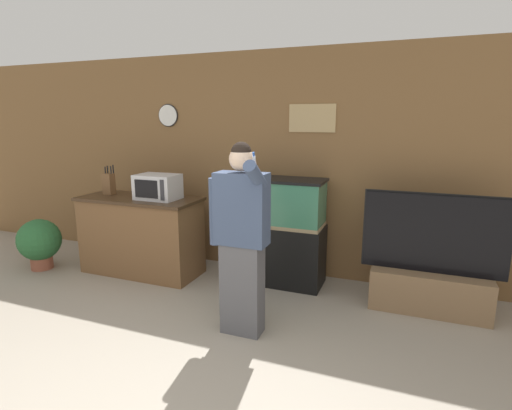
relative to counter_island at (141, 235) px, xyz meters
The scene contains 8 objects.
wall_back_paneled 1.84m from the counter_island, 24.83° to the left, with size 10.00×0.08×2.60m.
counter_island is the anchor object (origin of this frame).
microwave 0.66m from the counter_island, ahead, with size 0.48×0.34×0.29m.
knife_block 0.76m from the counter_island, behind, with size 0.12×0.11×0.36m.
aquarium_on_stand 1.68m from the counter_island, 10.78° to the left, with size 0.98×0.46×1.20m.
tv_on_stand 3.21m from the counter_island, ahead, with size 1.31×0.40×1.16m.
person_standing 1.92m from the counter_island, 27.04° to the right, with size 0.52×0.39×1.65m.
potted_plant 1.31m from the counter_island, 163.70° to the right, with size 0.51×0.51×0.63m.
Camera 1 is at (1.46, -1.39, 1.83)m, focal length 28.00 mm.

